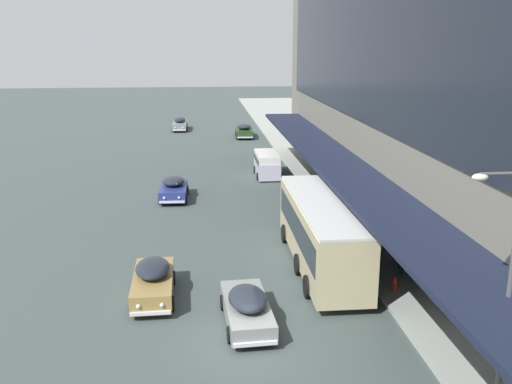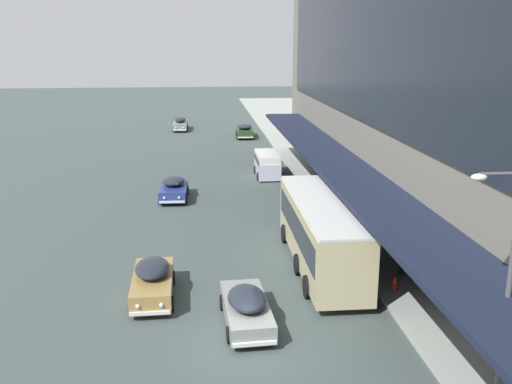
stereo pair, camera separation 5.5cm
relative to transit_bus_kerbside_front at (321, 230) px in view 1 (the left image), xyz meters
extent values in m
plane|color=#3E4A48|center=(-4.14, -7.33, -1.92)|extent=(240.00, 240.00, 0.00)
cube|color=#171E32|center=(2.26, -7.33, 1.92)|extent=(3.20, 72.00, 0.24)
cube|color=tan|center=(0.00, 0.00, -0.12)|extent=(2.57, 10.85, 2.90)
cube|color=black|center=(0.00, 0.00, 0.23)|extent=(2.60, 9.98, 1.28)
cube|color=silver|center=(0.00, 0.00, 1.38)|extent=(2.47, 10.85, 0.12)
cube|color=black|center=(0.04, 5.46, 1.08)|extent=(1.24, 0.07, 0.36)
cylinder|color=black|center=(-1.21, 3.69, -1.42)|extent=(0.26, 1.00, 1.00)
cylinder|color=black|center=(1.27, 3.67, -1.42)|extent=(0.26, 1.00, 1.00)
cylinder|color=black|center=(-1.27, -3.35, -1.42)|extent=(0.26, 1.00, 1.00)
cylinder|color=black|center=(1.21, -3.37, -1.42)|extent=(0.26, 1.00, 1.00)
cylinder|color=black|center=(-1.25, -0.80, -1.42)|extent=(0.26, 1.00, 1.00)
cylinder|color=black|center=(1.23, -0.82, -1.42)|extent=(0.26, 1.00, 1.00)
cube|color=olive|center=(-7.92, -2.74, -1.30)|extent=(1.77, 4.33, 0.81)
ellipsoid|color=#1E232D|center=(-7.93, -2.52, -0.62)|extent=(1.53, 2.39, 0.60)
cube|color=silver|center=(-7.88, -4.94, -1.55)|extent=(1.60, 0.15, 0.14)
cube|color=silver|center=(-7.97, -0.54, -1.55)|extent=(1.60, 0.15, 0.14)
sphere|color=silver|center=(-7.42, -4.90, -1.25)|extent=(0.18, 0.18, 0.18)
sphere|color=silver|center=(-8.34, -4.92, -1.25)|extent=(0.18, 0.18, 0.18)
cylinder|color=black|center=(-7.06, -4.05, -1.60)|extent=(0.15, 0.64, 0.64)
cylinder|color=black|center=(-8.74, -4.09, -1.60)|extent=(0.15, 0.64, 0.64)
cylinder|color=black|center=(-7.11, -1.39, -1.60)|extent=(0.15, 0.64, 0.64)
cylinder|color=black|center=(-8.79, -1.42, -1.60)|extent=(0.15, 0.64, 0.64)
cube|color=gray|center=(-8.09, 45.22, -1.31)|extent=(1.69, 4.78, 0.77)
ellipsoid|color=#1E232D|center=(-8.09, 45.46, -0.64)|extent=(1.47, 2.64, 0.64)
cube|color=silver|center=(-8.11, 42.79, -1.55)|extent=(1.56, 0.14, 0.14)
cube|color=silver|center=(-8.06, 47.65, -1.55)|extent=(1.56, 0.14, 0.14)
sphere|color=silver|center=(-7.66, 42.81, -1.26)|extent=(0.18, 0.18, 0.18)
sphere|color=silver|center=(-8.57, 42.82, -1.26)|extent=(0.18, 0.18, 0.18)
cylinder|color=black|center=(-7.28, 43.73, -1.60)|extent=(0.15, 0.64, 0.64)
cylinder|color=black|center=(-8.93, 43.75, -1.60)|extent=(0.15, 0.64, 0.64)
cylinder|color=black|center=(-7.25, 46.69, -1.60)|extent=(0.15, 0.64, 0.64)
cylinder|color=black|center=(-8.89, 46.71, -1.60)|extent=(0.15, 0.64, 0.64)
cube|color=gray|center=(-4.09, -5.47, -1.35)|extent=(1.91, 4.46, 0.70)
ellipsoid|color=#1E232D|center=(-4.08, -5.69, -0.73)|extent=(1.61, 2.48, 0.60)
cube|color=silver|center=(-4.20, -3.23, -1.55)|extent=(1.61, 0.20, 0.14)
cube|color=silver|center=(-3.97, -7.70, -1.55)|extent=(1.61, 0.20, 0.14)
sphere|color=silver|center=(-4.67, -3.28, -1.30)|extent=(0.18, 0.18, 0.18)
sphere|color=silver|center=(-3.74, -3.24, -1.30)|extent=(0.18, 0.18, 0.18)
cylinder|color=black|center=(-5.00, -4.15, -1.60)|extent=(0.17, 0.65, 0.64)
cylinder|color=black|center=(-3.32, -4.07, -1.60)|extent=(0.17, 0.65, 0.64)
cylinder|color=black|center=(-4.86, -6.87, -1.60)|extent=(0.17, 0.65, 0.64)
cylinder|color=black|center=(-3.18, -6.78, -1.60)|extent=(0.17, 0.65, 0.64)
cube|color=navy|center=(-7.64, 13.23, -1.32)|extent=(1.90, 4.08, 0.76)
ellipsoid|color=#1E232D|center=(-7.63, 13.43, -0.66)|extent=(1.64, 2.26, 0.63)
cube|color=silver|center=(-7.70, 11.17, -1.55)|extent=(1.70, 0.17, 0.14)
cube|color=silver|center=(-7.58, 15.30, -1.55)|extent=(1.70, 0.17, 0.14)
sphere|color=silver|center=(-7.20, 11.18, -1.27)|extent=(0.18, 0.18, 0.18)
sphere|color=silver|center=(-8.19, 11.21, -1.27)|extent=(0.18, 0.18, 0.18)
cylinder|color=black|center=(-6.78, 11.96, -1.60)|extent=(0.16, 0.64, 0.64)
cylinder|color=black|center=(-8.57, 12.01, -1.60)|extent=(0.16, 0.64, 0.64)
cylinder|color=black|center=(-6.71, 14.46, -1.60)|extent=(0.16, 0.64, 0.64)
cylinder|color=black|center=(-8.50, 14.51, -1.60)|extent=(0.16, 0.64, 0.64)
cube|color=#233D1E|center=(-0.58, 38.96, -1.30)|extent=(1.99, 4.46, 0.80)
ellipsoid|color=#1E232D|center=(-0.59, 38.74, -0.62)|extent=(1.70, 2.48, 0.62)
cube|color=silver|center=(-0.50, 41.21, -1.55)|extent=(1.75, 0.18, 0.14)
cube|color=silver|center=(-0.66, 36.71, -1.55)|extent=(1.75, 0.18, 0.14)
sphere|color=silver|center=(-1.01, 41.20, -1.25)|extent=(0.18, 0.18, 0.18)
sphere|color=silver|center=(0.00, 41.16, -1.25)|extent=(0.18, 0.18, 0.18)
cylinder|color=black|center=(-1.46, 40.36, -1.60)|extent=(0.16, 0.64, 0.64)
cylinder|color=black|center=(0.38, 40.29, -1.60)|extent=(0.16, 0.64, 0.64)
cylinder|color=black|center=(-1.55, 37.63, -1.60)|extent=(0.16, 0.64, 0.64)
cylinder|color=black|center=(0.29, 37.57, -1.60)|extent=(0.16, 0.64, 0.64)
cube|color=silver|center=(-0.30, 19.40, -1.16)|extent=(1.76, 4.31, 1.29)
cube|color=silver|center=(-0.30, 19.40, -0.38)|extent=(1.73, 4.22, 0.83)
cube|color=black|center=(-0.30, 19.40, -0.47)|extent=(1.80, 3.88, 0.41)
ellipsoid|color=silver|center=(-0.30, 21.50, -1.02)|extent=(1.61, 0.61, 1.11)
cylinder|color=black|center=(-1.17, 20.65, -1.60)|extent=(0.16, 0.64, 0.64)
cylinder|color=black|center=(0.58, 20.65, -1.60)|extent=(0.16, 0.64, 0.64)
cylinder|color=black|center=(-1.18, 18.16, -1.60)|extent=(0.16, 0.64, 0.64)
cylinder|color=black|center=(0.57, 18.15, -1.60)|extent=(0.16, 0.64, 0.64)
cylinder|color=#1D2834|center=(3.64, -1.52, -1.35)|extent=(0.16, 0.16, 0.85)
cylinder|color=#1D2834|center=(3.50, -1.59, -1.35)|extent=(0.16, 0.16, 0.85)
cube|color=#1D2834|center=(3.57, -1.56, -0.57)|extent=(0.47, 0.39, 0.70)
cylinder|color=#1D2834|center=(3.80, -1.44, -0.54)|extent=(0.10, 0.10, 0.63)
cylinder|color=#1D2834|center=(3.34, -1.67, -0.54)|extent=(0.10, 0.10, 0.63)
sphere|color=tan|center=(3.57, -1.56, -0.11)|extent=(0.22, 0.22, 0.22)
cylinder|color=black|center=(3.57, -1.56, -0.03)|extent=(0.33, 0.33, 0.02)
cylinder|color=black|center=(3.57, -1.56, 0.03)|extent=(0.21, 0.21, 0.12)
cylinder|color=#4C4C51|center=(2.67, -12.07, 1.94)|extent=(0.16, 0.16, 7.42)
cylinder|color=#4C4C51|center=(2.07, -12.07, 5.55)|extent=(1.20, 0.10, 0.10)
ellipsoid|color=silver|center=(1.47, -12.07, 5.47)|extent=(0.44, 0.28, 0.20)
cylinder|color=red|center=(2.60, -3.45, -1.50)|extent=(0.20, 0.20, 0.55)
sphere|color=red|center=(2.60, -3.45, -1.16)|extent=(0.18, 0.18, 0.18)
cylinder|color=red|center=(2.60, -3.30, -1.47)|extent=(0.08, 0.10, 0.08)
cylinder|color=red|center=(2.60, -3.60, -1.47)|extent=(0.08, 0.10, 0.08)
camera|label=1|loc=(-5.79, -25.82, 8.92)|focal=40.00mm
camera|label=2|loc=(-5.74, -25.82, 8.92)|focal=40.00mm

